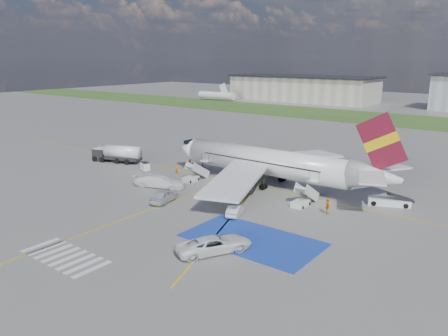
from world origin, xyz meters
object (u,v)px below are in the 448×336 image
(gpu_cart, at_px, (145,167))
(fuel_tanker, at_px, (117,155))
(car_silver_b, at_px, (235,210))
(car_silver_a, at_px, (164,196))
(belt_loader, at_px, (389,202))
(van_white_b, at_px, (160,180))
(airliner, at_px, (274,163))
(van_white_a, at_px, (214,242))

(gpu_cart, bearing_deg, fuel_tanker, -167.43)
(fuel_tanker, relative_size, car_silver_b, 2.31)
(car_silver_a, distance_m, car_silver_b, 10.31)
(belt_loader, bearing_deg, car_silver_b, -154.80)
(car_silver_a, distance_m, van_white_b, 6.67)
(airliner, xyz_separation_m, car_silver_b, (2.88, -13.24, -2.73))
(car_silver_b, relative_size, van_white_a, 0.71)
(van_white_b, bearing_deg, van_white_a, -140.37)
(airliner, xyz_separation_m, van_white_b, (-12.44, -10.67, -2.25))
(fuel_tanker, relative_size, van_white_b, 1.59)
(airliner, bearing_deg, gpu_cart, -164.80)
(airliner, xyz_separation_m, van_white_a, (7.25, -22.64, -2.34))
(car_silver_b, distance_m, van_white_b, 15.55)
(car_silver_a, distance_m, van_white_a, 16.47)
(belt_loader, xyz_separation_m, car_silver_a, (-23.48, -16.46, 0.44))
(car_silver_a, xyz_separation_m, van_white_b, (-5.15, 4.23, 0.30))
(fuel_tanker, xyz_separation_m, car_silver_b, (32.46, -8.82, -0.63))
(gpu_cart, bearing_deg, belt_loader, 32.15)
(fuel_tanker, height_order, van_white_b, fuel_tanker)
(fuel_tanker, bearing_deg, car_silver_b, -32.52)
(gpu_cart, xyz_separation_m, van_white_a, (28.24, -16.93, 0.39))
(airliner, relative_size, fuel_tanker, 3.97)
(belt_loader, relative_size, car_silver_b, 1.39)
(belt_loader, xyz_separation_m, van_white_b, (-28.64, -12.23, 0.73))
(car_silver_a, relative_size, van_white_b, 0.85)
(car_silver_a, bearing_deg, car_silver_b, 174.64)
(fuel_tanker, distance_m, belt_loader, 46.17)
(fuel_tanker, xyz_separation_m, van_white_a, (36.83, -18.22, -0.23))
(car_silver_b, bearing_deg, van_white_b, -30.33)
(car_silver_a, height_order, van_white_b, van_white_b)
(belt_loader, bearing_deg, van_white_b, -179.70)
(fuel_tanker, bearing_deg, belt_loader, -9.88)
(airliner, distance_m, car_silver_a, 16.79)
(belt_loader, relative_size, van_white_a, 1.00)
(van_white_b, bearing_deg, belt_loader, -85.97)
(car_silver_b, height_order, van_white_b, van_white_b)
(fuel_tanker, relative_size, car_silver_a, 1.87)
(gpu_cart, distance_m, car_silver_b, 25.04)
(gpu_cart, height_order, van_white_a, van_white_a)
(gpu_cart, distance_m, van_white_a, 32.93)
(airliner, xyz_separation_m, fuel_tanker, (-29.58, -4.42, -2.10))
(fuel_tanker, relative_size, gpu_cart, 4.53)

